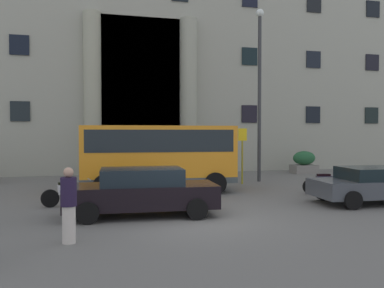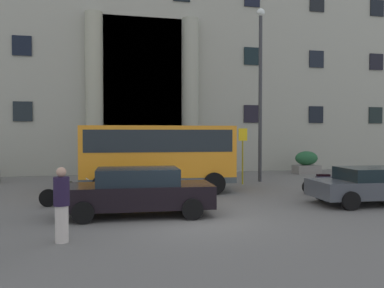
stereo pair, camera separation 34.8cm
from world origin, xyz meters
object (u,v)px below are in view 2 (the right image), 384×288
at_px(hedge_planter_entrance_left, 306,163).
at_px(motorcycle_near_kerb, 68,192).
at_px(hedge_planter_far_west, 147,166).
at_px(scooter_by_planter, 327,183).
at_px(hedge_planter_far_east, 206,164).
at_px(bus_stop_sign, 243,150).
at_px(pedestrian_man_red_shirt, 62,205).
at_px(parked_sedan_second, 376,185).
at_px(lamppost_plaza_centre, 260,83).
at_px(orange_minibus, 158,153).
at_px(parked_estate_mid, 138,191).

relative_size(hedge_planter_entrance_left, motorcycle_near_kerb, 0.75).
height_order(hedge_planter_far_west, scooter_by_planter, hedge_planter_far_west).
bearing_deg(hedge_planter_entrance_left, hedge_planter_far_east, -174.22).
bearing_deg(hedge_planter_far_east, bus_stop_sign, -73.22).
bearing_deg(bus_stop_sign, motorcycle_near_kerb, -153.41).
bearing_deg(pedestrian_man_red_shirt, bus_stop_sign, -124.61).
bearing_deg(parked_sedan_second, hedge_planter_entrance_left, 77.35).
distance_m(bus_stop_sign, hedge_planter_entrance_left, 6.93).
xyz_separation_m(bus_stop_sign, motorcycle_near_kerb, (-7.82, -3.92, -1.22)).
relative_size(scooter_by_planter, lamppost_plaza_centre, 0.23).
xyz_separation_m(pedestrian_man_red_shirt, lamppost_plaza_centre, (8.84, 9.53, 4.17)).
bearing_deg(orange_minibus, scooter_by_planter, -15.05).
xyz_separation_m(hedge_planter_far_west, pedestrian_man_red_shirt, (-3.36, -12.27, 0.18)).
xyz_separation_m(scooter_by_planter, pedestrian_man_red_shirt, (-9.86, -5.00, 0.42)).
bearing_deg(motorcycle_near_kerb, bus_stop_sign, 15.91).
relative_size(hedge_planter_far_east, hedge_planter_far_west, 0.92).
bearing_deg(lamppost_plaza_centre, pedestrian_man_red_shirt, -132.87).
distance_m(scooter_by_planter, lamppost_plaza_centre, 6.52).
height_order(motorcycle_near_kerb, pedestrian_man_red_shirt, pedestrian_man_red_shirt).
distance_m(parked_sedan_second, lamppost_plaza_centre, 8.27).
distance_m(parked_estate_mid, pedestrian_man_red_shirt, 3.26).
distance_m(bus_stop_sign, scooter_by_planter, 4.52).
xyz_separation_m(parked_estate_mid, pedestrian_man_red_shirt, (-1.97, -2.59, 0.13)).
bearing_deg(scooter_by_planter, lamppost_plaza_centre, 115.06).
bearing_deg(hedge_planter_entrance_left, lamppost_plaza_centre, -144.34).
height_order(hedge_planter_far_west, parked_sedan_second, hedge_planter_far_west).
distance_m(bus_stop_sign, parked_sedan_second, 6.72).
relative_size(hedge_planter_far_west, lamppost_plaza_centre, 0.19).
xyz_separation_m(parked_estate_mid, scooter_by_planter, (7.88, 2.42, -0.28)).
relative_size(hedge_planter_far_east, motorcycle_near_kerb, 0.77).
xyz_separation_m(parked_estate_mid, parked_sedan_second, (8.38, 0.09, -0.06)).
relative_size(parked_sedan_second, motorcycle_near_kerb, 2.31).
bearing_deg(hedge_planter_entrance_left, motorcycle_near_kerb, -149.68).
height_order(orange_minibus, motorcycle_near_kerb, orange_minibus).
xyz_separation_m(hedge_planter_far_east, pedestrian_man_red_shirt, (-6.62, -12.00, 0.13)).
height_order(parked_estate_mid, pedestrian_man_red_shirt, pedestrian_man_red_shirt).
relative_size(hedge_planter_entrance_left, hedge_planter_far_west, 0.90).
xyz_separation_m(orange_minibus, pedestrian_man_red_shirt, (-3.26, -7.28, -0.79)).
distance_m(bus_stop_sign, hedge_planter_far_east, 3.54).
distance_m(hedge_planter_far_west, motorcycle_near_kerb, 8.27).
bearing_deg(parked_estate_mid, scooter_by_planter, 20.36).
distance_m(hedge_planter_far_east, lamppost_plaza_centre, 5.44).
bearing_deg(hedge_planter_entrance_left, parked_sedan_second, -105.97).
bearing_deg(scooter_by_planter, motorcycle_near_kerb, -166.48).
distance_m(bus_stop_sign, lamppost_plaza_centre, 3.68).
distance_m(hedge_planter_entrance_left, hedge_planter_far_east, 6.63).
height_order(hedge_planter_far_east, hedge_planter_far_west, hedge_planter_far_east).
height_order(hedge_planter_entrance_left, hedge_planter_far_west, hedge_planter_far_west).
height_order(bus_stop_sign, scooter_by_planter, bus_stop_sign).
xyz_separation_m(orange_minibus, hedge_planter_entrance_left, (9.96, 5.39, -1.01)).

